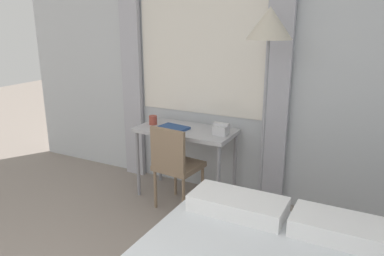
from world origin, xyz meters
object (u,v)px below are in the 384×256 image
object	(u,v)px
standing_lamp	(269,38)
desk_chair	(175,162)
desk	(186,136)
mug	(153,120)
telephone	(221,129)
book	(174,127)

from	to	relation	value
standing_lamp	desk_chair	bearing A→B (deg)	-169.22
desk	mug	distance (m)	0.40
mug	desk_chair	bearing A→B (deg)	-32.27
desk	desk_chair	xyz separation A→B (m)	(0.03, -0.28, -0.19)
desk_chair	standing_lamp	world-z (taller)	standing_lamp
desk_chair	mug	distance (m)	0.58
standing_lamp	telephone	xyz separation A→B (m)	(-0.45, 0.11, -0.88)
book	mug	world-z (taller)	mug
mug	standing_lamp	bearing A→B (deg)	-4.88
desk_chair	book	bearing A→B (deg)	127.45
telephone	standing_lamp	bearing A→B (deg)	-13.33
standing_lamp	mug	xyz separation A→B (m)	(-1.23, 0.10, -0.88)
standing_lamp	book	distance (m)	1.32
desk	standing_lamp	bearing A→B (deg)	-8.29
desk	mug	size ratio (longest dim) A/B	10.68
desk	telephone	xyz separation A→B (m)	(0.39, -0.02, 0.13)
telephone	book	world-z (taller)	telephone
mug	desk	bearing A→B (deg)	2.71
desk	telephone	bearing A→B (deg)	-2.41
mug	telephone	bearing A→B (deg)	0.11
desk	telephone	world-z (taller)	telephone
desk	book	bearing A→B (deg)	-152.39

